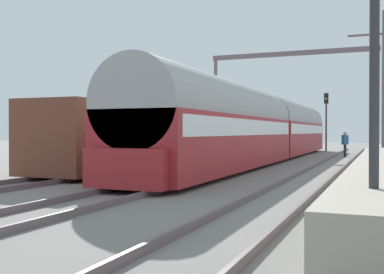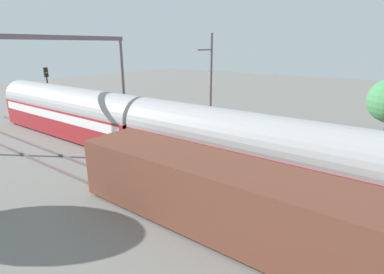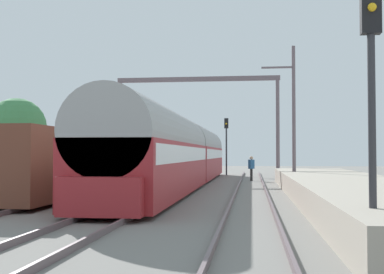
# 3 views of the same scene
# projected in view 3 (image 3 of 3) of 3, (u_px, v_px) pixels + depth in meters

# --- Properties ---
(ground) EXTENTS (120.00, 120.00, 0.00)m
(ground) POSITION_uv_depth(u_px,v_px,m) (144.00, 203.00, 19.48)
(ground) COLOR slate
(track_far_west) EXTENTS (1.52, 60.00, 0.16)m
(track_far_west) POSITION_uv_depth(u_px,v_px,m) (42.00, 199.00, 19.97)
(track_far_west) COLOR #655458
(track_far_west) RESTS_ON ground
(track_west) EXTENTS (1.52, 60.00, 0.16)m
(track_west) POSITION_uv_depth(u_px,v_px,m) (144.00, 201.00, 19.49)
(track_west) COLOR #655458
(track_west) RESTS_ON ground
(track_east) EXTENTS (1.52, 60.00, 0.16)m
(track_east) POSITION_uv_depth(u_px,v_px,m) (251.00, 202.00, 19.00)
(track_east) COLOR #655458
(track_east) RESTS_ON ground
(platform) EXTENTS (4.40, 28.00, 0.90)m
(platform) POSITION_uv_depth(u_px,v_px,m) (345.00, 189.00, 20.55)
(platform) COLOR #A39989
(platform) RESTS_ON ground
(passenger_train) EXTENTS (2.93, 32.85, 3.82)m
(passenger_train) POSITION_uv_depth(u_px,v_px,m) (182.00, 153.00, 30.12)
(passenger_train) COLOR maroon
(passenger_train) RESTS_ON ground
(freight_car) EXTENTS (2.80, 13.00, 2.70)m
(freight_car) POSITION_uv_depth(u_px,v_px,m) (64.00, 163.00, 22.34)
(freight_car) COLOR brown
(freight_car) RESTS_ON ground
(person_crossing) EXTENTS (0.45, 0.46, 1.73)m
(person_crossing) POSITION_uv_depth(u_px,v_px,m) (251.00, 166.00, 35.32)
(person_crossing) COLOR #242424
(person_crossing) RESTS_ON ground
(railway_signal_near) EXTENTS (0.36, 0.30, 5.01)m
(railway_signal_near) POSITION_uv_depth(u_px,v_px,m) (372.00, 82.00, 9.27)
(railway_signal_near) COLOR #2D2D33
(railway_signal_near) RESTS_ON ground
(railway_signal_far) EXTENTS (0.36, 0.30, 5.06)m
(railway_signal_far) POSITION_uv_depth(u_px,v_px,m) (226.00, 139.00, 44.61)
(railway_signal_far) COLOR #2D2D33
(railway_signal_far) RESTS_ON ground
(catenary_gantry) EXTENTS (12.64, 0.28, 7.86)m
(catenary_gantry) POSITION_uv_depth(u_px,v_px,m) (198.00, 105.00, 38.85)
(catenary_gantry) COLOR #68585F
(catenary_gantry) RESTS_ON ground
(catenary_pole_east_mid) EXTENTS (1.90, 0.20, 8.00)m
(catenary_pole_east_mid) POSITION_uv_depth(u_px,v_px,m) (293.00, 114.00, 28.32)
(catenary_pole_east_mid) COLOR #68585F
(catenary_pole_east_mid) RESTS_ON ground
(tree_west_background) EXTENTS (3.98, 3.98, 5.65)m
(tree_west_background) POSITION_uv_depth(u_px,v_px,m) (17.00, 128.00, 33.80)
(tree_west_background) COLOR #4C3826
(tree_west_background) RESTS_ON ground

